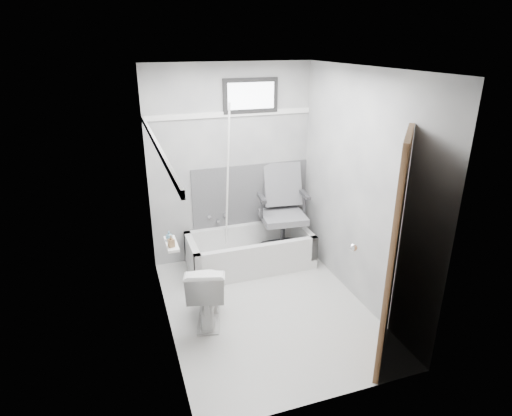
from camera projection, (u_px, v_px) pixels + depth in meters
name	position (u px, v px, depth m)	size (l,w,h in m)	color
floor	(267.00, 308.00, 4.49)	(2.60, 2.60, 0.00)	silver
ceiling	(269.00, 68.00, 3.60)	(2.60, 2.60, 0.00)	silver
wall_back	(231.00, 165.00, 5.19)	(2.00, 0.02, 2.40)	slate
wall_front	(334.00, 265.00, 2.90)	(2.00, 0.02, 2.40)	slate
wall_left	(161.00, 214.00, 3.75)	(0.02, 2.60, 2.40)	slate
wall_right	(360.00, 190.00, 4.34)	(0.02, 2.60, 2.40)	slate
bathtub	(250.00, 250.00, 5.26)	(1.50, 0.70, 0.42)	silver
office_chair	(283.00, 211.00, 5.27)	(0.62, 0.62, 1.08)	slate
toilet	(207.00, 290.00, 4.20)	(0.38, 0.67, 0.66)	white
door	(445.00, 267.00, 3.28)	(0.78, 0.78, 2.00)	brown
window	(251.00, 96.00, 4.95)	(0.66, 0.04, 0.40)	black
backerboard	(251.00, 194.00, 5.40)	(1.50, 0.02, 0.78)	#4C4C4F
trim_back	(230.00, 114.00, 4.95)	(2.00, 0.02, 0.06)	white
trim_left	(156.00, 145.00, 3.52)	(0.02, 2.60, 0.06)	white
pole	(228.00, 184.00, 5.00)	(0.02, 0.02, 1.95)	white
shelf	(171.00, 244.00, 3.87)	(0.10, 0.32, 0.03)	white
soap_bottle_a	(171.00, 241.00, 3.78)	(0.05, 0.05, 0.12)	olive
soap_bottle_b	(169.00, 235.00, 3.90)	(0.06, 0.06, 0.08)	teal
faucet	(217.00, 218.00, 5.34)	(0.26, 0.10, 0.16)	silver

